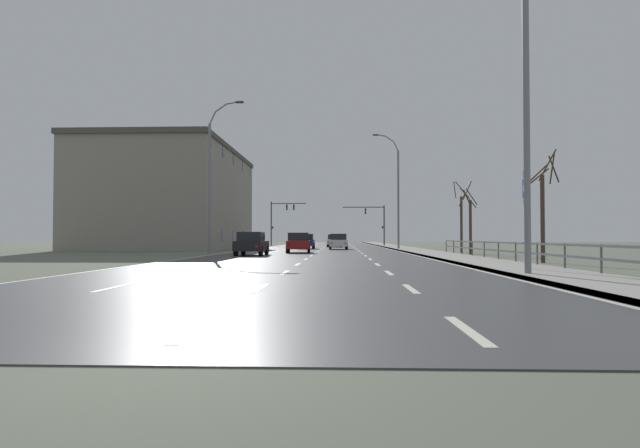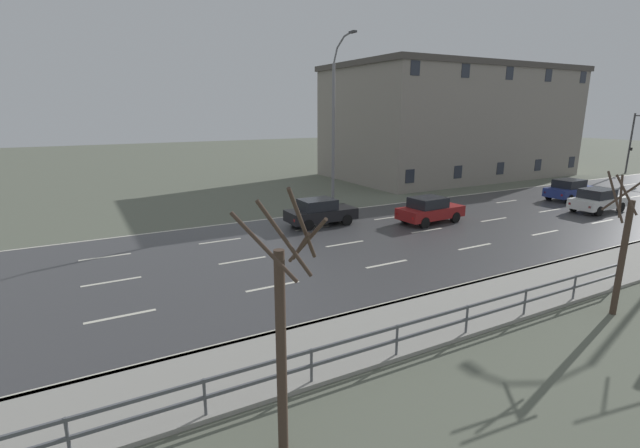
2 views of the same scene
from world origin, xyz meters
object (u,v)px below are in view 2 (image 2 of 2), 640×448
at_px(car_far_left, 430,210).
at_px(car_far_right, 598,200).
at_px(car_near_right, 570,189).
at_px(brick_building, 450,122).
at_px(car_near_left, 320,212).
at_px(street_lamp_left_bank, 335,128).

xyz_separation_m(car_far_left, car_far_right, (3.06, 11.80, 0.00)).
xyz_separation_m(car_near_right, brick_building, (-14.71, 1.82, 4.60)).
relative_size(car_near_left, car_near_right, 0.99).
xyz_separation_m(car_near_left, brick_building, (-12.43, 21.93, 4.60)).
xyz_separation_m(car_near_left, car_far_right, (5.70, 17.83, 0.00)).
distance_m(street_lamp_left_bank, car_far_right, 18.07).
bearing_deg(car_far_right, car_near_left, -108.44).
bearing_deg(car_near_left, car_far_right, 72.55).
bearing_deg(street_lamp_left_bank, car_far_right, 58.47).
height_order(car_near_left, car_near_right, same).
bearing_deg(street_lamp_left_bank, car_far_left, 26.96).
distance_m(car_far_left, car_far_right, 12.19).
bearing_deg(car_near_right, car_far_left, -89.60).
distance_m(car_near_left, car_far_right, 18.72).
xyz_separation_m(street_lamp_left_bank, car_near_right, (5.71, 17.17, -4.64)).
bearing_deg(street_lamp_left_bank, car_near_left, -40.65).
bearing_deg(street_lamp_left_bank, brick_building, 115.37).
relative_size(car_far_left, brick_building, 0.17).
relative_size(car_far_right, car_near_right, 1.00).
xyz_separation_m(street_lamp_left_bank, car_far_right, (9.13, 14.89, -4.64)).
xyz_separation_m(street_lamp_left_bank, car_far_left, (6.07, 3.09, -4.64)).
bearing_deg(car_near_right, brick_building, 171.92).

